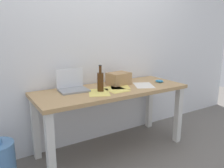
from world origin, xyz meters
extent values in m
plane|color=slate|center=(0.00, 0.00, 0.00)|extent=(8.00, 8.00, 0.00)
cube|color=white|center=(0.00, 0.39, 1.30)|extent=(5.20, 0.08, 2.60)
cube|color=tan|center=(0.00, 0.00, 0.72)|extent=(1.72, 0.66, 0.04)
cube|color=silver|center=(-0.80, -0.27, 0.35)|extent=(0.07, 0.07, 0.70)
cube|color=silver|center=(0.80, -0.27, 0.35)|extent=(0.07, 0.07, 0.70)
cube|color=silver|center=(-0.80, 0.27, 0.35)|extent=(0.07, 0.07, 0.70)
cube|color=silver|center=(0.80, 0.27, 0.35)|extent=(0.07, 0.07, 0.70)
cube|color=gray|center=(-0.41, 0.11, 0.75)|extent=(0.31, 0.24, 0.02)
cube|color=white|center=(-0.40, 0.22, 0.86)|extent=(0.30, 0.03, 0.21)
cylinder|color=#47280F|center=(-0.17, -0.04, 0.84)|extent=(0.07, 0.07, 0.20)
cylinder|color=#47280F|center=(-0.17, -0.04, 0.98)|extent=(0.03, 0.03, 0.08)
cylinder|color=black|center=(-0.17, -0.04, 1.02)|extent=(0.03, 0.03, 0.01)
ellipsoid|color=#338CC6|center=(0.66, -0.06, 0.76)|extent=(0.10, 0.12, 0.03)
cube|color=tan|center=(0.17, 0.12, 0.81)|extent=(0.28, 0.23, 0.14)
cube|color=#F4E06B|center=(0.01, -0.06, 0.74)|extent=(0.21, 0.30, 0.00)
cube|color=#F4E06B|center=(0.12, 0.04, 0.74)|extent=(0.31, 0.36, 0.00)
cube|color=white|center=(0.39, -0.08, 0.74)|extent=(0.32, 0.36, 0.00)
cube|color=#F4E06B|center=(-0.21, -0.08, 0.74)|extent=(0.31, 0.36, 0.00)
camera|label=1|loc=(-1.28, -2.07, 1.36)|focal=36.01mm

